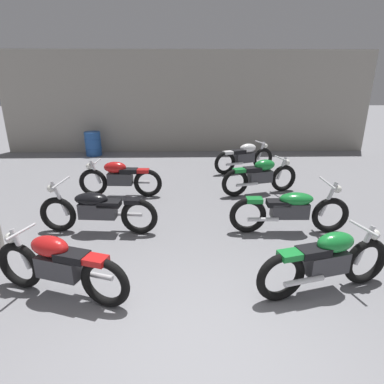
{
  "coord_description": "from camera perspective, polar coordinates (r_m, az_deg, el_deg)",
  "views": [
    {
      "loc": [
        -0.15,
        -2.5,
        2.71
      ],
      "look_at": [
        0.0,
        3.52,
        0.55
      ],
      "focal_mm": 30.26,
      "sensor_mm": 36.0,
      "label": 1
    }
  ],
  "objects": [
    {
      "name": "motorcycle_left_row_1",
      "position": [
        6.07,
        -16.39,
        -2.98
      ],
      "size": [
        2.17,
        0.68,
        0.97
      ],
      "color": "black",
      "rests_on": "ground"
    },
    {
      "name": "back_wall",
      "position": [
        12.3,
        -0.76,
        15.48
      ],
      "size": [
        13.41,
        0.24,
        3.6
      ],
      "primitive_type": "cube",
      "color": "#9E998E",
      "rests_on": "ground"
    },
    {
      "name": "oil_drum",
      "position": [
        12.28,
        -17.04,
        8.15
      ],
      "size": [
        0.59,
        0.59,
        0.85
      ],
      "color": "#23519E",
      "rests_on": "ground"
    },
    {
      "name": "motorcycle_left_row_0",
      "position": [
        4.52,
        -22.46,
        -11.81
      ],
      "size": [
        1.9,
        0.77,
        0.88
      ],
      "color": "black",
      "rests_on": "ground"
    },
    {
      "name": "ground_plane",
      "position": [
        3.69,
        1.56,
        -27.5
      ],
      "size": [
        60.0,
        60.0,
        0.0
      ],
      "primitive_type": "plane",
      "color": "gray"
    },
    {
      "name": "motorcycle_left_row_2",
      "position": [
        7.8,
        -12.63,
        2.45
      ],
      "size": [
        1.97,
        0.48,
        0.88
      ],
      "color": "black",
      "rests_on": "ground"
    },
    {
      "name": "motorcycle_right_row_3",
      "position": [
        9.77,
        9.29,
        6.14
      ],
      "size": [
        1.88,
        0.82,
        0.88
      ],
      "color": "black",
      "rests_on": "ground"
    },
    {
      "name": "motorcycle_right_row_0",
      "position": [
        4.63,
        22.67,
        -11.1
      ],
      "size": [
        1.93,
        0.7,
        0.88
      ],
      "color": "black",
      "rests_on": "ground"
    },
    {
      "name": "motorcycle_right_row_1",
      "position": [
        6.09,
        16.96,
        -2.95
      ],
      "size": [
        2.17,
        0.68,
        0.97
      ],
      "color": "black",
      "rests_on": "ground"
    },
    {
      "name": "motorcycle_right_row_2",
      "position": [
        7.96,
        11.99,
        2.85
      ],
      "size": [
        1.93,
        0.71,
        0.88
      ],
      "color": "black",
      "rests_on": "ground"
    }
  ]
}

